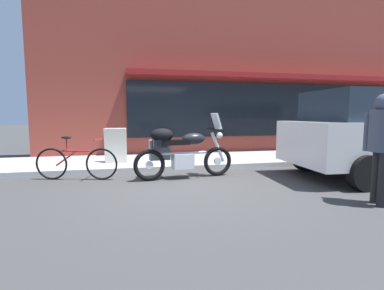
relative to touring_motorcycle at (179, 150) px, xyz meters
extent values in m
plane|color=#3C3C3C|center=(0.05, -0.58, -0.61)|extent=(80.00, 80.00, 0.00)
cube|color=brown|center=(5.50, 3.38, 2.81)|extent=(18.89, 0.35, 6.83)
cube|color=black|center=(5.50, 3.17, 0.94)|extent=(13.23, 0.06, 1.80)
cube|color=maroon|center=(5.50, 2.95, 2.04)|extent=(13.23, 0.60, 0.16)
torus|color=black|center=(0.90, 0.07, -0.28)|extent=(0.67, 0.17, 0.66)
cylinder|color=silver|center=(0.90, 0.07, -0.28)|extent=(0.17, 0.08, 0.16)
torus|color=black|center=(-0.64, -0.11, -0.28)|extent=(0.67, 0.17, 0.66)
cylinder|color=silver|center=(-0.64, -0.11, -0.28)|extent=(0.17, 0.08, 0.16)
cube|color=silver|center=(0.08, -0.02, -0.23)|extent=(0.47, 0.35, 0.32)
cylinder|color=silver|center=(0.13, -0.02, -0.06)|extent=(1.00, 0.18, 0.06)
ellipsoid|color=black|center=(0.33, 0.01, 0.24)|extent=(0.55, 0.34, 0.26)
cube|color=black|center=(-0.09, -0.04, 0.18)|extent=(0.62, 0.31, 0.11)
cube|color=black|center=(-0.42, -0.08, 0.16)|extent=(0.30, 0.25, 0.18)
cylinder|color=silver|center=(0.90, 0.07, 0.04)|extent=(0.35, 0.11, 0.67)
cylinder|color=black|center=(0.78, 0.06, 0.44)|extent=(0.11, 0.62, 0.04)
cube|color=silver|center=(0.86, 0.07, 0.62)|extent=(0.19, 0.34, 0.35)
sphere|color=#EAEACC|center=(0.94, 0.08, 0.30)|extent=(0.14, 0.14, 0.14)
cube|color=#9E9E9E|center=(-0.40, 0.16, 0.00)|extent=(0.46, 0.25, 0.44)
cube|color=black|center=(-0.40, 0.27, 0.00)|extent=(0.37, 0.06, 0.03)
ellipsoid|color=black|center=(-0.37, -0.08, 0.34)|extent=(0.51, 0.37, 0.28)
torus|color=black|center=(-1.62, 0.19, -0.27)|extent=(0.67, 0.19, 0.67)
torus|color=black|center=(-2.66, 0.44, -0.27)|extent=(0.67, 0.19, 0.67)
cylinder|color=#B22323|center=(-2.14, 0.32, 0.01)|extent=(0.58, 0.17, 0.04)
cylinder|color=#B22323|center=(-2.34, 0.37, -0.15)|extent=(0.45, 0.14, 0.34)
cylinder|color=#B22323|center=(-2.32, 0.36, 0.13)|extent=(0.03, 0.03, 0.30)
ellipsoid|color=black|center=(-2.32, 0.36, 0.29)|extent=(0.24, 0.15, 0.06)
cylinder|color=#B22323|center=(-1.67, 0.21, 0.25)|extent=(0.14, 0.47, 0.03)
cylinder|color=black|center=(3.19, 0.18, -0.28)|extent=(0.67, 0.25, 0.66)
cylinder|color=black|center=(3.12, -1.72, -0.28)|extent=(0.67, 0.25, 0.66)
cylinder|color=black|center=(2.72, -2.33, -0.20)|extent=(0.14, 0.14, 0.82)
cylinder|color=black|center=(2.65, -2.52, -0.20)|extent=(0.14, 0.14, 0.82)
cylinder|color=#474C5B|center=(2.69, -2.43, 0.52)|extent=(0.47, 0.47, 0.63)
cylinder|color=#474C5B|center=(2.62, -2.21, 0.49)|extent=(0.10, 0.10, 0.59)
cube|color=silver|center=(-1.40, 1.51, -0.03)|extent=(0.55, 0.19, 0.90)
cube|color=silver|center=(-1.40, 1.73, -0.03)|extent=(0.55, 0.19, 0.90)
camera|label=1|loc=(-0.98, -5.93, 0.75)|focal=26.37mm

